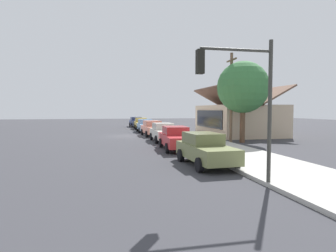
{
  "coord_description": "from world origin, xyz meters",
  "views": [
    {
      "loc": [
        30.42,
        -2.07,
        2.75
      ],
      "look_at": [
        2.37,
        3.95,
        1.14
      ],
      "focal_mm": 30.73,
      "sensor_mm": 36.0,
      "label": 1
    }
  ],
  "objects": [
    {
      "name": "storefront_building",
      "position": [
        1.42,
        11.98,
        1.77
      ],
      "size": [
        10.02,
        7.09,
        5.18
      ],
      "color": "#CCB293",
      "rests_on": "ground"
    },
    {
      "name": "car_skyblue",
      "position": [
        -4.99,
        2.63,
        0.82
      ],
      "size": [
        4.76,
        2.02,
        1.59
      ],
      "rotation": [
        0.0,
        0.0,
        -0.01
      ],
      "color": "#8CB7E0",
      "rests_on": "ground"
    },
    {
      "name": "ground_plane",
      "position": [
        0.0,
        0.0,
        0.0
      ],
      "size": [
        120.0,
        120.0,
        0.0
      ],
      "primitive_type": "plane",
      "color": "#38383D"
    },
    {
      "name": "traffic_light_main",
      "position": [
        21.21,
        2.54,
        3.49
      ],
      "size": [
        0.37,
        2.79,
        5.2
      ],
      "color": "#383833",
      "rests_on": "ground"
    },
    {
      "name": "car_ivory",
      "position": [
        5.92,
        2.79,
        0.81
      ],
      "size": [
        4.59,
        2.01,
        1.59
      ],
      "rotation": [
        0.0,
        0.0,
        -0.0
      ],
      "color": "silver",
      "rests_on": "ground"
    },
    {
      "name": "car_coral",
      "position": [
        0.46,
        2.7,
        0.81
      ],
      "size": [
        4.51,
        2.2,
        1.59
      ],
      "rotation": [
        0.0,
        0.0,
        0.04
      ],
      "color": "#EA8C75",
      "rests_on": "ground"
    },
    {
      "name": "car_mustard",
      "position": [
        -10.8,
        2.8,
        0.81
      ],
      "size": [
        4.64,
        2.09,
        1.59
      ],
      "rotation": [
        0.0,
        0.0,
        -0.03
      ],
      "color": "gold",
      "rests_on": "ground"
    },
    {
      "name": "car_navy",
      "position": [
        -16.16,
        2.67,
        0.81
      ],
      "size": [
        4.49,
        2.15,
        1.59
      ],
      "rotation": [
        0.0,
        0.0,
        0.04
      ],
      "color": "navy",
      "rests_on": "ground"
    },
    {
      "name": "utility_pole_wooden",
      "position": [
        7.87,
        8.2,
        3.93
      ],
      "size": [
        1.8,
        0.24,
        7.5
      ],
      "color": "brown",
      "rests_on": "ground"
    },
    {
      "name": "shade_tree",
      "position": [
        8.08,
        9.15,
        4.63
      ],
      "size": [
        4.33,
        4.33,
        6.82
      ],
      "color": "brown",
      "rests_on": "ground"
    },
    {
      "name": "car_olive",
      "position": [
        16.94,
        2.71,
        0.81
      ],
      "size": [
        4.58,
        2.1,
        1.59
      ],
      "rotation": [
        0.0,
        0.0,
        0.04
      ],
      "color": "olive",
      "rests_on": "ground"
    },
    {
      "name": "car_cherry",
      "position": [
        11.2,
        2.63,
        0.82
      ],
      "size": [
        4.86,
        2.15,
        1.59
      ],
      "rotation": [
        0.0,
        0.0,
        -0.05
      ],
      "color": "red",
      "rests_on": "ground"
    },
    {
      "name": "sidewalk_curb",
      "position": [
        0.0,
        5.6,
        0.08
      ],
      "size": [
        60.0,
        4.2,
        0.16
      ],
      "primitive_type": "cube",
      "color": "#B2AFA8",
      "rests_on": "ground"
    },
    {
      "name": "fire_hydrant_red",
      "position": [
        5.92,
        4.2,
        0.5
      ],
      "size": [
        0.22,
        0.22,
        0.71
      ],
      "color": "red",
      "rests_on": "sidewalk_curb"
    }
  ]
}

